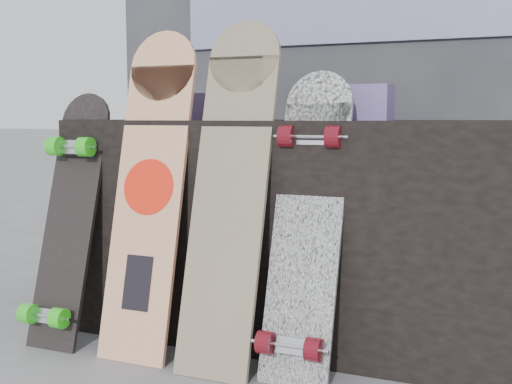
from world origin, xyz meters
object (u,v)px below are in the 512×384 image
at_px(longboard_celtic, 231,182).
at_px(skateboard_dark, 68,215).
at_px(longboard_geisha, 150,182).
at_px(vendor_table, 290,228).
at_px(longboard_cascadia, 307,219).

bearing_deg(longboard_celtic, skateboard_dark, -177.44).
height_order(longboard_geisha, skateboard_dark, longboard_geisha).
xyz_separation_m(longboard_geisha, skateboard_dark, (-0.33, -0.03, -0.13)).
distance_m(vendor_table, skateboard_dark, 0.81).
relative_size(longboard_geisha, skateboard_dark, 1.24).
bearing_deg(longboard_geisha, longboard_cascadia, 1.27).
height_order(vendor_table, longboard_celtic, longboard_celtic).
bearing_deg(longboard_cascadia, vendor_table, 117.84).
bearing_deg(skateboard_dark, vendor_table, 27.34).
height_order(longboard_celtic, skateboard_dark, longboard_celtic).
bearing_deg(vendor_table, longboard_geisha, -138.55).
relative_size(vendor_table, longboard_cascadia, 1.66).
bearing_deg(vendor_table, longboard_celtic, -103.31).
height_order(vendor_table, skateboard_dark, skateboard_dark).
bearing_deg(skateboard_dark, longboard_cascadia, 2.64).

